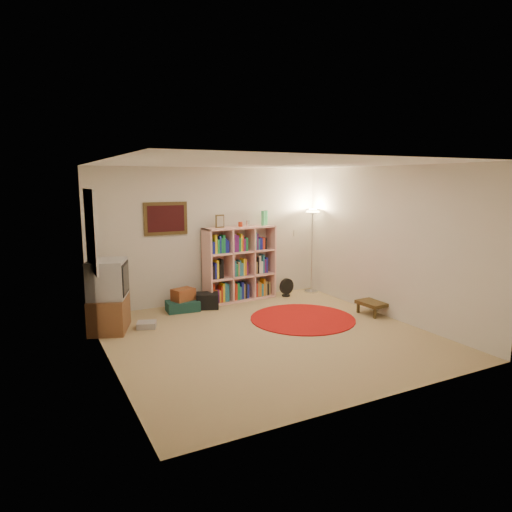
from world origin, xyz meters
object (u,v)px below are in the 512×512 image
Objects in this scene: side_table at (375,303)px; bookshelf at (239,265)px; floor_fan at (286,287)px; tv_stand at (109,297)px; floor_lamp at (313,223)px; suitcase at (183,306)px.

bookshelf is at bearing 131.32° from side_table.
bookshelf is 2.59m from side_table.
tv_stand is at bearing 178.88° from floor_fan.
side_table is (0.09, -1.80, -1.22)m from floor_lamp.
side_table is at bearing 4.51° from tv_stand.
tv_stand reaches higher than suitcase.
floor_lamp is 2.90× the size of suitcase.
floor_lamp is 1.56× the size of tv_stand.
floor_lamp is 3.09m from suitcase.
bookshelf is 1.09m from floor_fan.
floor_lamp reaches higher than bookshelf.
suitcase is (-2.79, -0.12, -1.32)m from floor_lamp.
suitcase is at bearing 149.71° from side_table.
tv_stand is at bearing -171.55° from floor_lamp.
floor_lamp is 3.26× the size of side_table.
suitcase is 3.33m from side_table.
side_table reaches higher than suitcase.
tv_stand is 4.37m from side_table.
bookshelf reaches higher than side_table.
suitcase is (-2.15, -0.04, -0.09)m from floor_fan.
floor_lamp is 4.74× the size of floor_fan.
floor_lamp is at bearing -3.01° from floor_fan.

